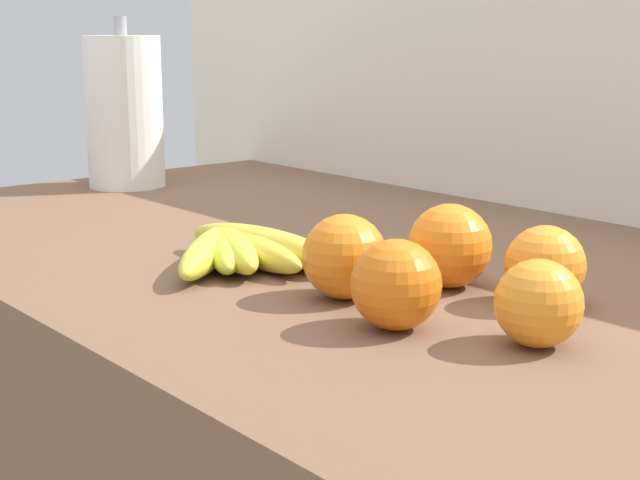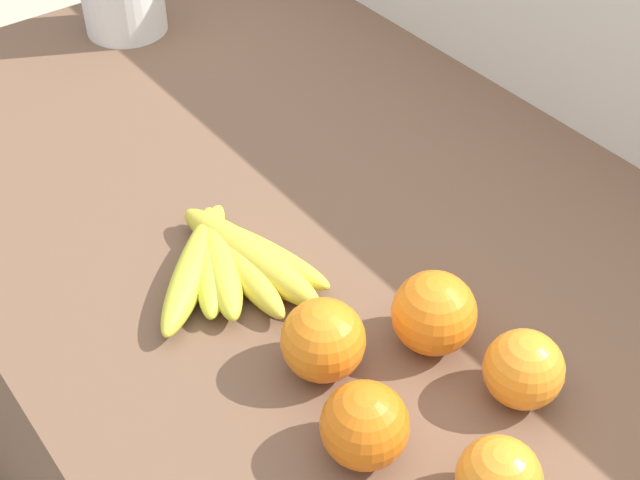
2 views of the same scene
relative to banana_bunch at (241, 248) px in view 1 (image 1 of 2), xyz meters
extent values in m
ellipsoid|color=gold|center=(-0.01, -0.03, 0.00)|extent=(0.16, 0.17, 0.04)
ellipsoid|color=#D1D038|center=(-0.01, -0.02, 0.00)|extent=(0.16, 0.12, 0.04)
ellipsoid|color=yellow|center=(0.00, -0.01, 0.00)|extent=(0.18, 0.11, 0.04)
ellipsoid|color=gold|center=(0.01, 0.01, 0.00)|extent=(0.20, 0.05, 0.04)
ellipsoid|color=gold|center=(0.01, 0.02, 0.00)|extent=(0.21, 0.07, 0.04)
ellipsoid|color=gold|center=(0.00, 0.03, 0.00)|extent=(0.20, 0.09, 0.03)
sphere|color=orange|center=(0.17, 0.00, 0.02)|extent=(0.08, 0.08, 0.08)
sphere|color=orange|center=(0.21, 0.11, 0.02)|extent=(0.08, 0.08, 0.08)
sphere|color=orange|center=(0.30, 0.12, 0.02)|extent=(0.07, 0.07, 0.07)
sphere|color=orange|center=(0.37, 0.03, 0.02)|extent=(0.07, 0.07, 0.07)
sphere|color=orange|center=(0.27, -0.03, 0.02)|extent=(0.08, 0.08, 0.08)
cylinder|color=white|center=(-0.55, 0.16, 0.10)|extent=(0.12, 0.12, 0.24)
cylinder|color=gray|center=(-0.55, 0.16, 0.12)|extent=(0.02, 0.02, 0.27)
camera|label=1|loc=(0.80, -0.57, 0.23)|focal=51.91mm
camera|label=2|loc=(0.61, -0.33, 0.64)|focal=49.30mm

